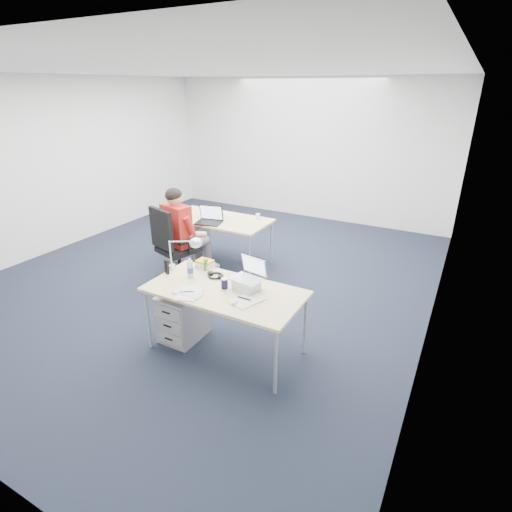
# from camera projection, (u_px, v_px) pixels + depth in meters

# --- Properties ---
(floor) EXTENTS (7.00, 7.00, 0.00)m
(floor) POSITION_uv_depth(u_px,v_px,m) (212.00, 277.00, 5.95)
(floor) COLOR black
(floor) RESTS_ON ground
(room) EXTENTS (6.02, 7.02, 2.80)m
(room) POSITION_uv_depth(u_px,v_px,m) (207.00, 160.00, 5.27)
(room) COLOR silver
(room) RESTS_ON ground
(desk_near) EXTENTS (1.60, 0.80, 0.73)m
(desk_near) POSITION_uv_depth(u_px,v_px,m) (225.00, 294.00, 4.04)
(desk_near) COLOR #D0BC78
(desk_near) RESTS_ON ground
(desk_far) EXTENTS (1.60, 0.80, 0.73)m
(desk_far) POSITION_uv_depth(u_px,v_px,m) (218.00, 221.00, 6.19)
(desk_far) COLOR #D0BC78
(desk_far) RESTS_ON ground
(office_chair) EXTENTS (0.89, 0.89, 1.14)m
(office_chair) POSITION_uv_depth(u_px,v_px,m) (177.00, 262.00, 5.67)
(office_chair) COLOR black
(office_chair) RESTS_ON ground
(seated_person) EXTENTS (0.53, 0.81, 1.36)m
(seated_person) POSITION_uv_depth(u_px,v_px,m) (186.00, 234.00, 5.66)
(seated_person) COLOR #B32119
(seated_person) RESTS_ON ground
(drawer_pedestal_near) EXTENTS (0.40, 0.50, 0.55)m
(drawer_pedestal_near) POSITION_uv_depth(u_px,v_px,m) (183.00, 315.00, 4.43)
(drawer_pedestal_near) COLOR #97989C
(drawer_pedestal_near) RESTS_ON ground
(drawer_pedestal_far) EXTENTS (0.40, 0.50, 0.55)m
(drawer_pedestal_far) POSITION_uv_depth(u_px,v_px,m) (192.00, 242.00, 6.49)
(drawer_pedestal_far) COLOR #97989C
(drawer_pedestal_far) RESTS_ON ground
(silver_laptop) EXTENTS (0.33, 0.28, 0.32)m
(silver_laptop) POSITION_uv_depth(u_px,v_px,m) (246.00, 275.00, 3.96)
(silver_laptop) COLOR silver
(silver_laptop) RESTS_ON desk_near
(wireless_keyboard) EXTENTS (0.31, 0.13, 0.02)m
(wireless_keyboard) POSITION_uv_depth(u_px,v_px,m) (188.00, 293.00, 3.93)
(wireless_keyboard) COLOR white
(wireless_keyboard) RESTS_ON desk_near
(computer_mouse) EXTENTS (0.06, 0.10, 0.03)m
(computer_mouse) POSITION_uv_depth(u_px,v_px,m) (235.00, 302.00, 3.76)
(computer_mouse) COLOR white
(computer_mouse) RESTS_ON desk_near
(headphones) EXTENTS (0.23, 0.19, 0.03)m
(headphones) POSITION_uv_depth(u_px,v_px,m) (216.00, 275.00, 4.29)
(headphones) COLOR black
(headphones) RESTS_ON desk_near
(can_koozie) EXTENTS (0.08, 0.08, 0.11)m
(can_koozie) POSITION_uv_depth(u_px,v_px,m) (224.00, 283.00, 4.03)
(can_koozie) COLOR #17133D
(can_koozie) RESTS_ON desk_near
(water_bottle) EXTENTS (0.09, 0.09, 0.22)m
(water_bottle) POSITION_uv_depth(u_px,v_px,m) (190.00, 268.00, 4.25)
(water_bottle) COLOR silver
(water_bottle) RESTS_ON desk_near
(bear_figurine) EXTENTS (0.09, 0.07, 0.14)m
(bear_figurine) POSITION_uv_depth(u_px,v_px,m) (206.00, 264.00, 4.43)
(bear_figurine) COLOR #2B7A20
(bear_figurine) RESTS_ON desk_near
(book_stack) EXTENTS (0.21, 0.17, 0.09)m
(book_stack) POSITION_uv_depth(u_px,v_px,m) (205.00, 264.00, 4.50)
(book_stack) COLOR silver
(book_stack) RESTS_ON desk_near
(cordless_phone) EXTENTS (0.05, 0.04, 0.17)m
(cordless_phone) POSITION_uv_depth(u_px,v_px,m) (167.00, 267.00, 4.33)
(cordless_phone) COLOR black
(cordless_phone) RESTS_ON desk_near
(papers_left) EXTENTS (0.29, 0.35, 0.01)m
(papers_left) POSITION_uv_depth(u_px,v_px,m) (188.00, 293.00, 3.94)
(papers_left) COLOR #FFE493
(papers_left) RESTS_ON desk_near
(papers_right) EXTENTS (0.31, 0.37, 0.01)m
(papers_right) POSITION_uv_depth(u_px,v_px,m) (246.00, 300.00, 3.82)
(papers_right) COLOR #FFE493
(papers_right) RESTS_ON desk_near
(sunglasses) EXTENTS (0.12, 0.08, 0.02)m
(sunglasses) POSITION_uv_depth(u_px,v_px,m) (243.00, 287.00, 4.05)
(sunglasses) COLOR black
(sunglasses) RESTS_ON desk_near
(desk_lamp) EXTENTS (0.43, 0.28, 0.46)m
(desk_lamp) POSITION_uv_depth(u_px,v_px,m) (180.00, 253.00, 4.32)
(desk_lamp) COLOR silver
(desk_lamp) RESTS_ON desk_near
(dark_laptop) EXTENTS (0.44, 0.43, 0.27)m
(dark_laptop) POSITION_uv_depth(u_px,v_px,m) (208.00, 215.00, 5.90)
(dark_laptop) COLOR black
(dark_laptop) RESTS_ON desk_far
(far_cup) EXTENTS (0.07, 0.07, 0.09)m
(far_cup) POSITION_uv_depth(u_px,v_px,m) (258.00, 217.00, 6.11)
(far_cup) COLOR white
(far_cup) RESTS_ON desk_far
(far_papers) EXTENTS (0.27, 0.36, 0.01)m
(far_papers) POSITION_uv_depth(u_px,v_px,m) (211.00, 215.00, 6.33)
(far_papers) COLOR white
(far_papers) RESTS_ON desk_far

